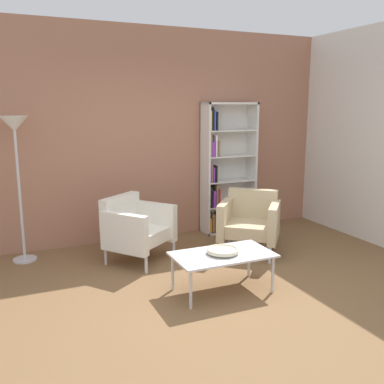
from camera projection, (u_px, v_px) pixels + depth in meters
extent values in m
plane|color=brown|center=(220.00, 310.00, 3.95)|extent=(8.32, 8.32, 0.00)
cube|color=#A87056|center=(139.00, 135.00, 5.87)|extent=(6.40, 0.12, 2.90)
cube|color=silver|center=(205.00, 170.00, 6.12)|extent=(0.03, 0.30, 1.90)
cube|color=silver|center=(251.00, 167.00, 6.42)|extent=(0.03, 0.30, 1.90)
cube|color=silver|center=(230.00, 103.00, 6.09)|extent=(0.80, 0.30, 0.03)
cube|color=silver|center=(228.00, 229.00, 6.46)|extent=(0.80, 0.30, 0.03)
cube|color=silver|center=(224.00, 167.00, 6.40)|extent=(0.80, 0.02, 1.90)
cube|color=silver|center=(228.00, 205.00, 6.38)|extent=(0.76, 0.28, 0.02)
cube|color=silver|center=(229.00, 181.00, 6.31)|extent=(0.76, 0.28, 0.02)
cube|color=silver|center=(229.00, 156.00, 6.24)|extent=(0.76, 0.28, 0.02)
cube|color=silver|center=(229.00, 130.00, 6.16)|extent=(0.76, 0.28, 0.02)
cube|color=orange|center=(208.00, 224.00, 6.26)|extent=(0.04, 0.20, 0.21)
cube|color=olive|center=(211.00, 222.00, 6.28)|extent=(0.03, 0.23, 0.26)
cube|color=purple|center=(214.00, 223.00, 6.28)|extent=(0.02, 0.19, 0.24)
cube|color=olive|center=(216.00, 223.00, 6.30)|extent=(0.02, 0.18, 0.24)
cube|color=green|center=(218.00, 221.00, 6.32)|extent=(0.03, 0.20, 0.27)
cube|color=black|center=(209.00, 197.00, 6.16)|extent=(0.04, 0.17, 0.30)
cube|color=purple|center=(212.00, 199.00, 6.19)|extent=(0.04, 0.17, 0.24)
cube|color=olive|center=(214.00, 195.00, 6.23)|extent=(0.03, 0.24, 0.33)
cube|color=red|center=(217.00, 197.00, 6.22)|extent=(0.02, 0.17, 0.26)
cube|color=purple|center=(208.00, 172.00, 6.11)|extent=(0.02, 0.22, 0.30)
cube|color=olive|center=(210.00, 172.00, 6.10)|extent=(0.02, 0.17, 0.29)
cube|color=purple|center=(211.00, 174.00, 6.13)|extent=(0.02, 0.20, 0.22)
cube|color=black|center=(214.00, 173.00, 6.14)|extent=(0.03, 0.20, 0.24)
cube|color=olive|center=(208.00, 145.00, 6.05)|extent=(0.03, 0.25, 0.33)
cube|color=purple|center=(211.00, 149.00, 6.06)|extent=(0.04, 0.21, 0.21)
cube|color=white|center=(213.00, 146.00, 6.08)|extent=(0.03, 0.24, 0.30)
cube|color=olive|center=(217.00, 148.00, 6.07)|extent=(0.03, 0.17, 0.23)
cube|color=yellow|center=(208.00, 121.00, 5.96)|extent=(0.02, 0.20, 0.27)
cube|color=black|center=(210.00, 119.00, 5.98)|extent=(0.03, 0.23, 0.32)
cube|color=blue|center=(212.00, 120.00, 5.97)|extent=(0.02, 0.19, 0.28)
cube|color=black|center=(214.00, 121.00, 6.00)|extent=(0.02, 0.21, 0.26)
cube|color=silver|center=(223.00, 255.00, 4.27)|extent=(1.00, 0.56, 0.02)
cylinder|color=silver|center=(191.00, 290.00, 3.93)|extent=(0.03, 0.03, 0.38)
cylinder|color=silver|center=(273.00, 275.00, 4.29)|extent=(0.03, 0.03, 0.38)
cylinder|color=silver|center=(173.00, 272.00, 4.34)|extent=(0.03, 0.03, 0.38)
cylinder|color=silver|center=(249.00, 260.00, 4.70)|extent=(0.03, 0.03, 0.38)
cylinder|color=beige|center=(223.00, 253.00, 4.27)|extent=(0.13, 0.13, 0.02)
cylinder|color=beige|center=(223.00, 251.00, 4.27)|extent=(0.32, 0.32, 0.02)
torus|color=beige|center=(223.00, 250.00, 4.26)|extent=(0.32, 0.32, 0.02)
cube|color=white|center=(139.00, 235.00, 5.15)|extent=(0.86, 0.85, 0.16)
cube|color=white|center=(120.00, 211.00, 5.22)|extent=(0.58, 0.49, 0.38)
cube|color=white|center=(124.00, 233.00, 4.85)|extent=(0.46, 0.55, 0.46)
cube|color=white|center=(154.00, 221.00, 5.38)|extent=(0.46, 0.55, 0.46)
cylinder|color=silver|center=(146.00, 263.00, 4.79)|extent=(0.04, 0.04, 0.24)
cylinder|color=silver|center=(174.00, 248.00, 5.30)|extent=(0.04, 0.04, 0.24)
cylinder|color=silver|center=(106.00, 255.00, 5.06)|extent=(0.04, 0.04, 0.24)
cylinder|color=silver|center=(136.00, 241.00, 5.57)|extent=(0.04, 0.04, 0.24)
cube|color=#C6B289|center=(249.00, 229.00, 5.43)|extent=(0.86, 0.86, 0.16)
cube|color=#C6B289|center=(253.00, 203.00, 5.63)|extent=(0.57, 0.50, 0.38)
cube|color=#C6B289|center=(225.00, 219.00, 5.47)|extent=(0.47, 0.54, 0.46)
cube|color=#C6B289|center=(274.00, 222.00, 5.30)|extent=(0.47, 0.54, 0.46)
cylinder|color=silver|center=(221.00, 249.00, 5.26)|extent=(0.04, 0.04, 0.24)
cylinder|color=silver|center=(270.00, 254.00, 5.09)|extent=(0.04, 0.04, 0.24)
cylinder|color=silver|center=(230.00, 236.00, 5.80)|extent=(0.04, 0.04, 0.24)
cylinder|color=silver|center=(274.00, 239.00, 5.64)|extent=(0.04, 0.04, 0.24)
cylinder|color=silver|center=(25.00, 259.00, 5.21)|extent=(0.28, 0.28, 0.02)
cylinder|color=silver|center=(20.00, 192.00, 5.05)|extent=(0.03, 0.03, 1.65)
cone|color=white|center=(14.00, 124.00, 4.89)|extent=(0.32, 0.32, 0.18)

